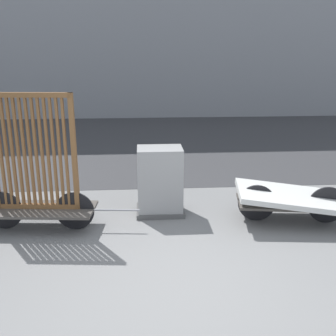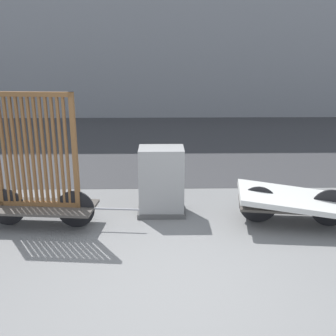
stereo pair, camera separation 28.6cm
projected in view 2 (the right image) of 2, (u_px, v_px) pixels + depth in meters
ground_plane at (171, 287)px, 4.58m from camera, size 60.00×60.00×0.00m
road_strip at (164, 141)px, 12.13m from camera, size 56.00×8.86×0.01m
bike_cart_with_bedframe at (38, 181)px, 5.99m from camera, size 2.42×0.85×2.09m
bike_cart_with_mattress at (295, 201)px, 6.16m from camera, size 2.47×1.28×0.60m
utility_cabinet at (161, 183)px, 6.55m from camera, size 0.80×0.60×1.14m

